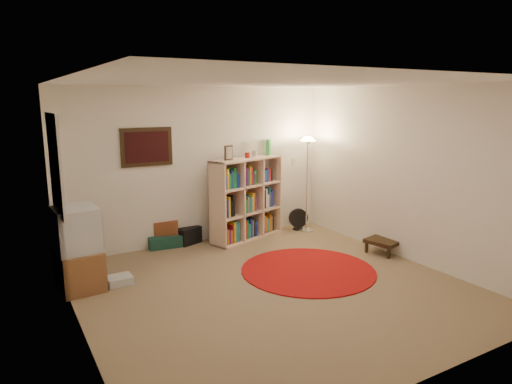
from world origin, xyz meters
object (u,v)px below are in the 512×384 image
Objects in this scene: floor_fan at (298,219)px; tv_stand at (78,249)px; suitcase at (166,240)px; bookshelf at (246,200)px; floor_lamp at (308,154)px; side_table at (384,241)px.

tv_stand is at bearing -148.96° from floor_fan.
tv_stand is 1.85m from suitcase.
tv_stand is at bearing 178.15° from bookshelf.
floor_fan is (-0.09, 0.11, -1.19)m from floor_lamp.
tv_stand is 1.80× the size of side_table.
side_table is (1.47, -1.72, -0.48)m from bookshelf.
side_table is (0.41, -1.68, -0.02)m from floor_fan.
floor_fan is 0.69× the size of side_table.
floor_fan is 1.73m from side_table.
bookshelf is 4.18× the size of floor_fan.
side_table is at bearing -16.67° from tv_stand.
floor_lamp is (1.15, -0.15, 0.72)m from bookshelf.
suitcase is 1.09× the size of side_table.
bookshelf reaches higher than suitcase.
floor_lamp is 4.07m from tv_stand.
tv_stand is (-3.92, -0.62, -0.89)m from floor_lamp.
suitcase is at bearing 170.15° from floor_lamp.
bookshelf is 1.15m from floor_fan.
suitcase is (1.47, 1.04, -0.40)m from tv_stand.
side_table is at bearing -78.48° from floor_lamp.
floor_lamp is at bearing -30.49° from floor_fan.
floor_lamp reaches higher than tv_stand.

